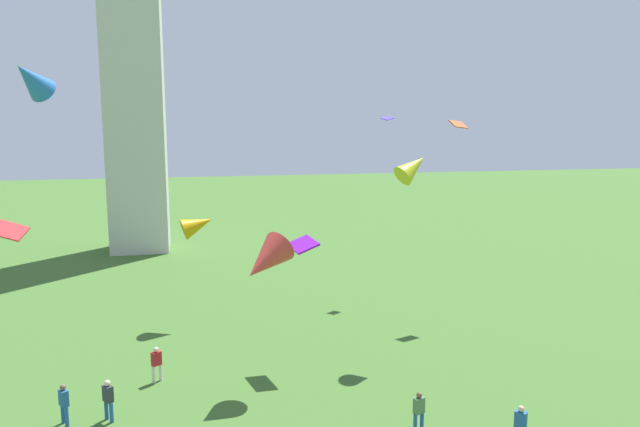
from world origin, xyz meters
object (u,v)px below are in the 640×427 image
object	(u,v)px
person_5	(520,424)
kite_flying_6	(31,79)
kite_flying_7	(413,167)
person_1	(64,402)
kite_flying_5	(265,261)
person_2	(108,398)
kite_flying_4	(8,230)
kite_flying_2	(198,224)
person_3	(419,409)
kite_flying_0	(387,118)
person_0	(157,362)
kite_flying_1	(303,244)
kite_flying_3	(458,124)

from	to	relation	value
person_5	kite_flying_6	world-z (taller)	kite_flying_6
kite_flying_7	person_1	bearing A→B (deg)	90.73
kite_flying_5	kite_flying_7	distance (m)	9.62
person_2	kite_flying_4	xyz separation A→B (m)	(-5.86, 9.43, 5.33)
kite_flying_5	kite_flying_6	world-z (taller)	kite_flying_6
kite_flying_2	person_3	bearing A→B (deg)	-162.05
kite_flying_0	person_2	bearing A→B (deg)	-173.63
person_0	kite_flying_4	distance (m)	11.09
person_5	kite_flying_1	xyz separation A→B (m)	(-6.29, 9.67, 5.01)
kite_flying_1	kite_flying_4	world-z (taller)	kite_flying_4
person_0	kite_flying_5	size ratio (longest dim) A/B	0.55
person_5	kite_flying_5	world-z (taller)	kite_flying_5
kite_flying_2	person_5	bearing A→B (deg)	-156.27
kite_flying_0	kite_flying_2	xyz separation A→B (m)	(-13.09, -4.23, -6.24)
kite_flying_2	person_2	bearing A→B (deg)	152.20
person_0	kite_flying_0	bearing A→B (deg)	-173.37
kite_flying_2	kite_flying_4	distance (m)	9.96
person_1	kite_flying_3	distance (m)	26.12
person_5	kite_flying_2	size ratio (longest dim) A/B	0.71
kite_flying_5	kite_flying_7	bearing A→B (deg)	74.65
person_0	kite_flying_2	bearing A→B (deg)	-137.25
person_0	kite_flying_5	distance (m)	7.08
kite_flying_3	kite_flying_0	bearing A→B (deg)	-82.37
kite_flying_4	kite_flying_7	xyz separation A→B (m)	(20.60, -4.08, 3.24)
person_1	kite_flying_6	xyz separation A→B (m)	(-0.84, 2.15, 12.59)
kite_flying_0	kite_flying_2	distance (m)	15.11
person_0	kite_flying_4	xyz separation A→B (m)	(-7.55, 6.09, 5.37)
person_1	kite_flying_1	size ratio (longest dim) A/B	0.90
person_1	kite_flying_7	bearing A→B (deg)	-104.89
kite_flying_7	person_0	bearing A→B (deg)	81.60
kite_flying_2	kite_flying_3	size ratio (longest dim) A/B	1.82
person_2	kite_flying_3	world-z (taller)	kite_flying_3
person_2	kite_flying_4	bearing A→B (deg)	-5.31
kite_flying_7	kite_flying_6	bearing A→B (deg)	83.17
person_1	person_3	distance (m)	13.91
kite_flying_0	kite_flying_4	world-z (taller)	kite_flying_0
kite_flying_1	kite_flying_3	world-z (taller)	kite_flying_3
person_1	person_3	world-z (taller)	person_1
kite_flying_0	kite_flying_2	bearing A→B (deg)	160.93
person_2	kite_flying_4	distance (m)	12.32
person_1	kite_flying_3	xyz separation A→B (m)	(21.34, 10.56, 10.75)
person_3	kite_flying_3	bearing A→B (deg)	37.74
person_5	kite_flying_3	size ratio (longest dim) A/B	1.29
kite_flying_5	kite_flying_4	bearing A→B (deg)	-159.94
person_5	kite_flying_5	xyz separation A→B (m)	(-8.46, 7.08, 4.91)
kite_flying_5	kite_flying_6	size ratio (longest dim) A/B	1.37
kite_flying_5	kite_flying_7	xyz separation A→B (m)	(8.15, 3.50, 3.73)
kite_flying_1	person_2	bearing A→B (deg)	105.91
person_5	kite_flying_6	size ratio (longest dim) A/B	0.72
kite_flying_0	kite_flying_5	distance (m)	18.57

